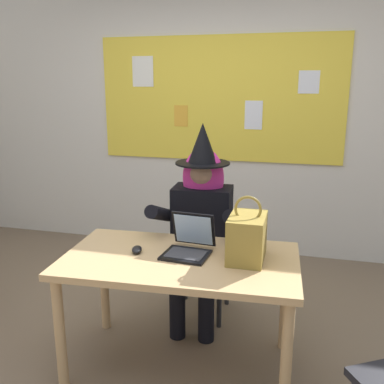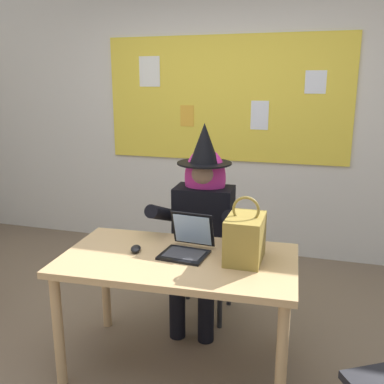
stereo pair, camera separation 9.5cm
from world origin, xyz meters
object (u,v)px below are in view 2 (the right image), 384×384
object	(u,v)px
desk_main	(178,271)
chair_at_desk	(206,245)
laptop	(187,245)
handbag	(245,238)
computer_mouse	(136,249)
person_costumed	(202,214)

from	to	relation	value
desk_main	chair_at_desk	bearing A→B (deg)	92.17
laptop	handbag	xyz separation A→B (m)	(0.34, -0.01, 0.08)
chair_at_desk	laptop	size ratio (longest dim) A/B	2.93
computer_mouse	person_costumed	bearing A→B (deg)	51.60
chair_at_desk	computer_mouse	bearing A→B (deg)	-19.03
chair_at_desk	person_costumed	xyz separation A→B (m)	(0.00, -0.12, 0.28)
chair_at_desk	laptop	world-z (taller)	laptop
computer_mouse	handbag	xyz separation A→B (m)	(0.65, 0.06, 0.12)
laptop	computer_mouse	bearing A→B (deg)	-162.30
desk_main	laptop	distance (m)	0.17
person_costumed	laptop	size ratio (longest dim) A/B	4.63
person_costumed	computer_mouse	world-z (taller)	person_costumed
desk_main	computer_mouse	bearing A→B (deg)	178.17
person_costumed	chair_at_desk	bearing A→B (deg)	178.99
person_costumed	computer_mouse	distance (m)	0.66
person_costumed	laptop	bearing A→B (deg)	3.19
chair_at_desk	handbag	world-z (taller)	handbag
chair_at_desk	laptop	distance (m)	0.71
chair_at_desk	laptop	bearing A→B (deg)	4.65
computer_mouse	laptop	bearing A→B (deg)	-3.11
handbag	laptop	bearing A→B (deg)	178.78
laptop	desk_main	bearing A→B (deg)	-107.64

